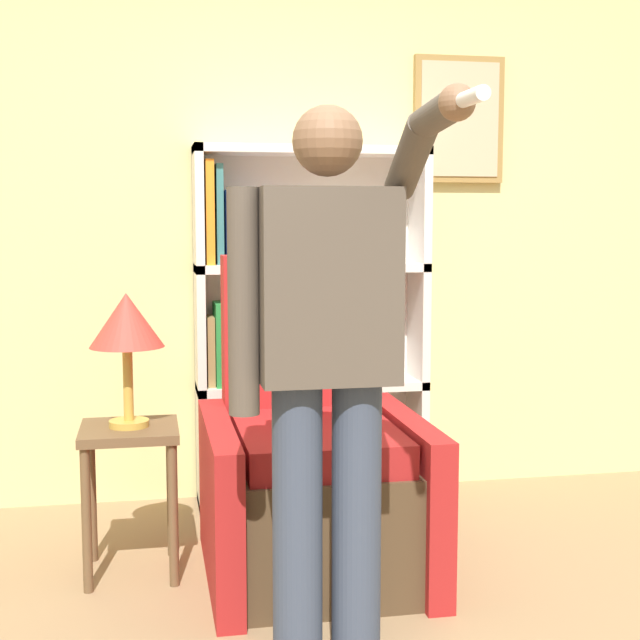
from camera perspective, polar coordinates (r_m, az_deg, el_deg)
name	(u,v)px	position (r m, az deg, el deg)	size (l,w,h in m)	color
wall_back	(302,211)	(4.40, -1.15, 7.02)	(8.00, 0.11, 2.80)	#DBCC84
bookcase	(291,333)	(4.26, -1.89, -0.86)	(1.10, 0.28, 1.70)	silver
armchair	(311,474)	(3.52, -0.57, -9.83)	(0.82, 0.92, 1.22)	#4C3823
person_standing	(327,357)	(2.61, 0.47, -2.37)	(0.55, 0.78, 1.69)	#384256
side_table	(130,458)	(3.51, -12.07, -8.64)	(0.37, 0.37, 0.58)	brown
table_lamp	(127,325)	(3.42, -12.27, -0.32)	(0.28, 0.28, 0.51)	gold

